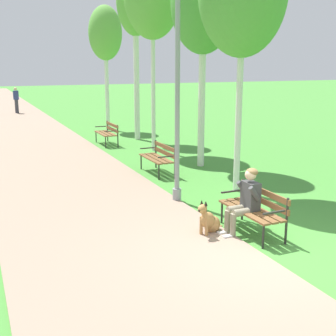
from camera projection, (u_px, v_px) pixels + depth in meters
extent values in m
plane|color=#478E38|center=(272.00, 254.00, 7.37)|extent=(120.00, 120.00, 0.00)
cube|color=gray|center=(10.00, 113.00, 27.86)|extent=(4.01, 60.00, 0.04)
cube|color=brown|center=(243.00, 212.00, 8.12)|extent=(0.14, 1.50, 0.04)
cube|color=brown|center=(251.00, 210.00, 8.19)|extent=(0.14, 1.50, 0.04)
cube|color=brown|center=(258.00, 209.00, 8.26)|extent=(0.14, 1.50, 0.04)
cube|color=brown|center=(263.00, 201.00, 8.27)|extent=(0.04, 1.50, 0.11)
cube|color=brown|center=(264.00, 192.00, 8.23)|extent=(0.04, 1.50, 0.11)
cylinder|color=#2D2B28|center=(222.00, 212.00, 8.78)|extent=(0.04, 0.04, 0.45)
cylinder|color=#2D2B28|center=(243.00, 200.00, 8.92)|extent=(0.04, 0.04, 0.85)
cube|color=#2D2B28|center=(231.00, 191.00, 8.76)|extent=(0.45, 0.04, 0.03)
cylinder|color=#2D2B28|center=(263.00, 236.00, 7.55)|extent=(0.04, 0.04, 0.45)
cylinder|color=#2D2B28|center=(287.00, 221.00, 7.69)|extent=(0.04, 0.04, 0.85)
cube|color=#2D2B28|center=(274.00, 212.00, 7.54)|extent=(0.45, 0.04, 0.03)
cube|color=brown|center=(150.00, 159.00, 12.60)|extent=(0.14, 1.50, 0.04)
cube|color=brown|center=(156.00, 158.00, 12.67)|extent=(0.14, 1.50, 0.04)
cube|color=brown|center=(162.00, 158.00, 12.74)|extent=(0.14, 1.50, 0.04)
cube|color=brown|center=(165.00, 153.00, 12.75)|extent=(0.04, 1.50, 0.11)
cube|color=brown|center=(165.00, 147.00, 12.70)|extent=(0.04, 1.50, 0.11)
cylinder|color=#2D2B28|center=(141.00, 162.00, 13.25)|extent=(0.04, 0.04, 0.45)
cylinder|color=#2D2B28|center=(156.00, 154.00, 13.40)|extent=(0.04, 0.04, 0.85)
cube|color=#2D2B28|center=(147.00, 148.00, 13.24)|extent=(0.45, 0.04, 0.03)
cylinder|color=#2D2B28|center=(159.00, 172.00, 12.03)|extent=(0.04, 0.04, 0.45)
cylinder|color=#2D2B28|center=(175.00, 163.00, 12.17)|extent=(0.04, 0.04, 0.85)
cube|color=#2D2B28|center=(166.00, 157.00, 12.01)|extent=(0.45, 0.04, 0.03)
cube|color=brown|center=(101.00, 134.00, 17.11)|extent=(0.14, 1.50, 0.04)
cube|color=brown|center=(105.00, 133.00, 17.18)|extent=(0.14, 1.50, 0.04)
cube|color=brown|center=(110.00, 133.00, 17.25)|extent=(0.14, 1.50, 0.04)
cube|color=brown|center=(112.00, 129.00, 17.26)|extent=(0.04, 1.50, 0.11)
cube|color=brown|center=(112.00, 125.00, 17.21)|extent=(0.04, 1.50, 0.11)
cylinder|color=#2D2B28|center=(96.00, 137.00, 17.76)|extent=(0.04, 0.04, 0.45)
cylinder|color=#2D2B28|center=(107.00, 131.00, 17.91)|extent=(0.04, 0.04, 0.85)
cube|color=#2D2B28|center=(101.00, 126.00, 17.75)|extent=(0.45, 0.04, 0.03)
cylinder|color=#2D2B28|center=(106.00, 142.00, 16.54)|extent=(0.04, 0.04, 0.45)
cylinder|color=#2D2B28|center=(118.00, 136.00, 16.68)|extent=(0.04, 0.04, 0.85)
cube|color=#2D2B28|center=(110.00, 131.00, 16.52)|extent=(0.45, 0.04, 0.03)
cylinder|color=gray|center=(237.00, 209.00, 8.21)|extent=(0.42, 0.14, 0.14)
cylinder|color=gray|center=(227.00, 222.00, 8.18)|extent=(0.11, 0.11, 0.47)
cube|color=silver|center=(223.00, 233.00, 8.20)|extent=(0.24, 0.09, 0.07)
cylinder|color=gray|center=(243.00, 212.00, 8.03)|extent=(0.42, 0.14, 0.14)
cylinder|color=gray|center=(233.00, 226.00, 8.01)|extent=(0.11, 0.11, 0.47)
cube|color=silver|center=(229.00, 237.00, 8.02)|extent=(0.24, 0.09, 0.07)
cube|color=#3F3F42|center=(251.00, 196.00, 8.15)|extent=(0.22, 0.36, 0.52)
cylinder|color=#3F3F42|center=(242.00, 188.00, 8.28)|extent=(0.25, 0.09, 0.30)
cylinder|color=#3F3F42|center=(254.00, 194.00, 7.92)|extent=(0.25, 0.09, 0.30)
sphere|color=beige|center=(251.00, 175.00, 8.04)|extent=(0.21, 0.21, 0.21)
ellipsoid|color=olive|center=(252.00, 172.00, 8.05)|extent=(0.22, 0.23, 0.14)
ellipsoid|color=#B27F47|center=(212.00, 224.00, 8.30)|extent=(0.45, 0.42, 0.32)
ellipsoid|color=#B27F47|center=(208.00, 220.00, 8.15)|extent=(0.54, 0.43, 0.48)
ellipsoid|color=black|center=(209.00, 218.00, 8.18)|extent=(0.40, 0.33, 0.27)
cylinder|color=#B27F47|center=(201.00, 226.00, 8.11)|extent=(0.06, 0.06, 0.38)
cylinder|color=#B27F47|center=(207.00, 228.00, 8.04)|extent=(0.06, 0.06, 0.38)
cylinder|color=#B27F47|center=(205.00, 214.00, 8.04)|extent=(0.18, 0.20, 0.19)
ellipsoid|color=#B27F47|center=(202.00, 209.00, 7.95)|extent=(0.26, 0.23, 0.16)
cone|color=black|center=(199.00, 211.00, 7.87)|extent=(0.13, 0.13, 0.09)
cone|color=black|center=(202.00, 202.00, 7.98)|extent=(0.06, 0.06, 0.09)
cone|color=black|center=(206.00, 203.00, 7.93)|extent=(0.06, 0.06, 0.09)
cylinder|color=#B27F47|center=(218.00, 228.00, 8.48)|extent=(0.27, 0.17, 0.04)
cylinder|color=gray|center=(177.00, 195.00, 10.20)|extent=(0.20, 0.20, 0.30)
cylinder|color=gray|center=(177.00, 104.00, 9.71)|extent=(0.11, 0.11, 4.47)
cylinder|color=silver|center=(239.00, 114.00, 10.64)|extent=(0.15, 0.15, 3.82)
cylinder|color=silver|center=(202.00, 102.00, 13.31)|extent=(0.20, 0.20, 3.94)
ellipsoid|color=#4C933D|center=(203.00, 2.00, 12.65)|extent=(1.87, 1.98, 2.94)
cylinder|color=silver|center=(153.00, 88.00, 15.65)|extent=(0.14, 0.14, 4.51)
cylinder|color=silver|center=(137.00, 82.00, 18.00)|extent=(0.22, 0.22, 4.70)
ellipsoid|color=#66A847|center=(135.00, 0.00, 17.26)|extent=(1.53, 1.37, 2.75)
cylinder|color=silver|center=(107.00, 90.00, 20.84)|extent=(0.18, 0.18, 3.72)
ellipsoid|color=#66A847|center=(105.00, 33.00, 20.24)|extent=(1.54, 1.56, 2.46)
cylinder|color=#383842|center=(17.00, 107.00, 27.82)|extent=(0.22, 0.22, 0.88)
cube|color=navy|center=(16.00, 95.00, 27.65)|extent=(0.32, 0.20, 0.56)
sphere|color=beige|center=(15.00, 89.00, 27.56)|extent=(0.20, 0.20, 0.20)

